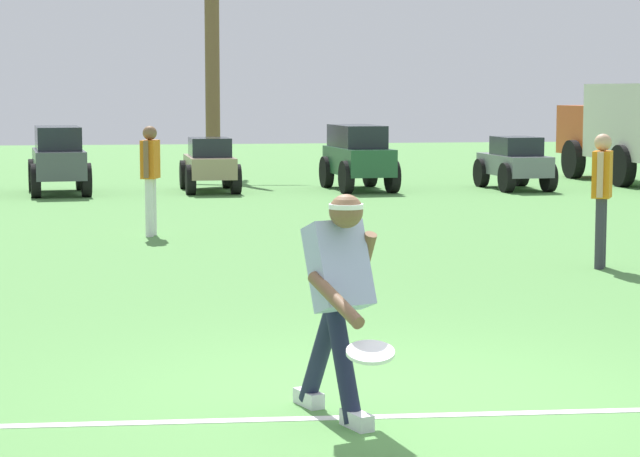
{
  "coord_description": "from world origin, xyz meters",
  "views": [
    {
      "loc": [
        -1.8,
        -8.05,
        2.06
      ],
      "look_at": [
        -0.15,
        2.23,
        0.9
      ],
      "focal_mm": 70.0,
      "sensor_mm": 36.0,
      "label": 1
    }
  ],
  "objects_px": {
    "parked_car_slot_c": "(210,164)",
    "parked_car_slot_d": "(358,155)",
    "teammate_midfield": "(602,187)",
    "parked_car_slot_b": "(58,158)",
    "palm_tree_far_right": "(212,30)",
    "frisbee_in_flight": "(370,352)",
    "box_truck": "(636,128)",
    "teammate_near_sideline": "(150,170)",
    "frisbee_thrower": "(338,293)",
    "parked_car_slot_e": "(515,162)"
  },
  "relations": [
    {
      "from": "parked_car_slot_b",
      "to": "palm_tree_far_right",
      "type": "distance_m",
      "value": 7.45
    },
    {
      "from": "palm_tree_far_right",
      "to": "teammate_near_sideline",
      "type": "bearing_deg",
      "value": -97.9
    },
    {
      "from": "teammate_near_sideline",
      "to": "teammate_midfield",
      "type": "xyz_separation_m",
      "value": [
        5.08,
        -4.04,
        0.0
      ]
    },
    {
      "from": "teammate_midfield",
      "to": "parked_car_slot_e",
      "type": "distance_m",
      "value": 11.63
    },
    {
      "from": "parked_car_slot_e",
      "to": "box_truck",
      "type": "height_order",
      "value": "box_truck"
    },
    {
      "from": "frisbee_in_flight",
      "to": "parked_car_slot_b",
      "type": "distance_m",
      "value": 18.76
    },
    {
      "from": "parked_car_slot_c",
      "to": "teammate_midfield",
      "type": "bearing_deg",
      "value": -72.55
    },
    {
      "from": "parked_car_slot_b",
      "to": "parked_car_slot_c",
      "type": "relative_size",
      "value": 1.12
    },
    {
      "from": "teammate_midfield",
      "to": "palm_tree_far_right",
      "type": "bearing_deg",
      "value": 100.28
    },
    {
      "from": "frisbee_thrower",
      "to": "teammate_near_sideline",
      "type": "relative_size",
      "value": 0.92
    },
    {
      "from": "parked_car_slot_d",
      "to": "box_truck",
      "type": "distance_m",
      "value": 6.32
    },
    {
      "from": "parked_car_slot_c",
      "to": "parked_car_slot_d",
      "type": "relative_size",
      "value": 0.9
    },
    {
      "from": "teammate_midfield",
      "to": "parked_car_slot_c",
      "type": "bearing_deg",
      "value": 107.45
    },
    {
      "from": "teammate_midfield",
      "to": "parked_car_slot_d",
      "type": "bearing_deg",
      "value": 93.08
    },
    {
      "from": "parked_car_slot_b",
      "to": "parked_car_slot_c",
      "type": "xyz_separation_m",
      "value": [
        3.02,
        0.07,
        -0.16
      ]
    },
    {
      "from": "teammate_near_sideline",
      "to": "parked_car_slot_c",
      "type": "xyz_separation_m",
      "value": [
        1.38,
        7.73,
        -0.38
      ]
    },
    {
      "from": "teammate_midfield",
      "to": "box_truck",
      "type": "relative_size",
      "value": 0.26
    },
    {
      "from": "teammate_near_sideline",
      "to": "box_truck",
      "type": "relative_size",
      "value": 0.26
    },
    {
      "from": "frisbee_thrower",
      "to": "teammate_midfield",
      "type": "height_order",
      "value": "teammate_midfield"
    },
    {
      "from": "parked_car_slot_c",
      "to": "palm_tree_far_right",
      "type": "relative_size",
      "value": 0.35
    },
    {
      "from": "box_truck",
      "to": "palm_tree_far_right",
      "type": "xyz_separation_m",
      "value": [
        -8.85,
        5.42,
        2.32
      ]
    },
    {
      "from": "frisbee_thrower",
      "to": "palm_tree_far_right",
      "type": "height_order",
      "value": "palm_tree_far_right"
    },
    {
      "from": "parked_car_slot_c",
      "to": "box_truck",
      "type": "relative_size",
      "value": 0.37
    },
    {
      "from": "frisbee_thrower",
      "to": "box_truck",
      "type": "relative_size",
      "value": 0.24
    },
    {
      "from": "teammate_near_sideline",
      "to": "parked_car_slot_b",
      "type": "bearing_deg",
      "value": 102.07
    },
    {
      "from": "frisbee_thrower",
      "to": "parked_car_slot_d",
      "type": "bearing_deg",
      "value": 78.77
    },
    {
      "from": "parked_car_slot_c",
      "to": "parked_car_slot_b",
      "type": "bearing_deg",
      "value": -178.62
    },
    {
      "from": "parked_car_slot_c",
      "to": "teammate_near_sideline",
      "type": "bearing_deg",
      "value": -100.12
    },
    {
      "from": "parked_car_slot_c",
      "to": "parked_car_slot_d",
      "type": "xyz_separation_m",
      "value": [
        3.07,
        -0.07,
        0.16
      ]
    },
    {
      "from": "parked_car_slot_e",
      "to": "palm_tree_far_right",
      "type": "height_order",
      "value": "palm_tree_far_right"
    },
    {
      "from": "teammate_near_sideline",
      "to": "parked_car_slot_b",
      "type": "height_order",
      "value": "teammate_near_sideline"
    },
    {
      "from": "parked_car_slot_d",
      "to": "parked_car_slot_b",
      "type": "bearing_deg",
      "value": -180.0
    },
    {
      "from": "parked_car_slot_c",
      "to": "palm_tree_far_right",
      "type": "height_order",
      "value": "palm_tree_far_right"
    },
    {
      "from": "teammate_near_sideline",
      "to": "palm_tree_far_right",
      "type": "bearing_deg",
      "value": 82.1
    },
    {
      "from": "teammate_midfield",
      "to": "parked_car_slot_c",
      "type": "xyz_separation_m",
      "value": [
        -3.7,
        11.77,
        -0.38
      ]
    },
    {
      "from": "frisbee_in_flight",
      "to": "parked_car_slot_d",
      "type": "distance_m",
      "value": 18.9
    },
    {
      "from": "teammate_midfield",
      "to": "parked_car_slot_d",
      "type": "xyz_separation_m",
      "value": [
        -0.63,
        11.7,
        -0.22
      ]
    },
    {
      "from": "frisbee_in_flight",
      "to": "teammate_midfield",
      "type": "relative_size",
      "value": 0.2
    },
    {
      "from": "frisbee_thrower",
      "to": "frisbee_in_flight",
      "type": "height_order",
      "value": "frisbee_thrower"
    },
    {
      "from": "parked_car_slot_b",
      "to": "frisbee_thrower",
      "type": "bearing_deg",
      "value": -81.88
    },
    {
      "from": "parked_car_slot_c",
      "to": "parked_car_slot_d",
      "type": "distance_m",
      "value": 3.08
    },
    {
      "from": "parked_car_slot_c",
      "to": "parked_car_slot_e",
      "type": "xyz_separation_m",
      "value": [
        6.33,
        -0.45,
        0.0
      ]
    },
    {
      "from": "parked_car_slot_e",
      "to": "parked_car_slot_b",
      "type": "bearing_deg",
      "value": 177.71
    },
    {
      "from": "frisbee_thrower",
      "to": "parked_car_slot_c",
      "type": "bearing_deg",
      "value": 88.49
    },
    {
      "from": "frisbee_thrower",
      "to": "palm_tree_far_right",
      "type": "relative_size",
      "value": 0.23
    },
    {
      "from": "parked_car_slot_d",
      "to": "parked_car_slot_e",
      "type": "distance_m",
      "value": 3.28
    },
    {
      "from": "frisbee_in_flight",
      "to": "parked_car_slot_d",
      "type": "relative_size",
      "value": 0.12
    },
    {
      "from": "frisbee_thrower",
      "to": "frisbee_in_flight",
      "type": "bearing_deg",
      "value": -85.79
    },
    {
      "from": "teammate_midfield",
      "to": "parked_car_slot_b",
      "type": "height_order",
      "value": "teammate_midfield"
    },
    {
      "from": "teammate_midfield",
      "to": "palm_tree_far_right",
      "type": "xyz_separation_m",
      "value": [
        -3.2,
        17.62,
        2.61
      ]
    }
  ]
}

